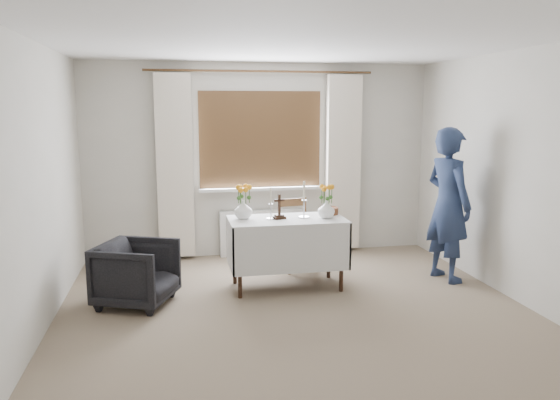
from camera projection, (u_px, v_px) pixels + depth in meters
The scene contains 12 objects.
ground at pixel (304, 325), 4.92m from camera, with size 5.00×5.00×0.00m, color gray.
altar_table at pixel (287, 253), 5.88m from camera, with size 1.24×0.64×0.76m, color silver.
wooden_chair at pixel (297, 235), 6.53m from camera, with size 0.39×0.39×0.85m, color #4E331A, non-canonical shape.
armchair at pixel (137, 273), 5.38m from camera, with size 0.68×0.70×0.63m, color black.
person at pixel (448, 205), 6.08m from camera, with size 0.63×0.41×1.72m, color navy.
radiator at pixel (262, 232), 7.21m from camera, with size 1.10×0.10×0.60m, color silver.
wooden_cross at pixel (279, 207), 5.78m from camera, with size 0.12×0.09×0.27m, color black, non-canonical shape.
candlestick_left at pixel (271, 203), 5.76m from camera, with size 0.10×0.10×0.34m, color silver, non-canonical shape.
candlestick_right at pixel (304, 199), 5.84m from camera, with size 0.11×0.11×0.40m, color silver, non-canonical shape.
flower_vase_left at pixel (243, 210), 5.79m from camera, with size 0.19×0.19×0.20m, color white.
flower_vase_right at pixel (326, 209), 5.83m from camera, with size 0.18×0.18×0.19m, color white.
wicker_basket at pixel (329, 211), 6.05m from camera, with size 0.21×0.21×0.08m, color brown.
Camera 1 is at (-1.10, -4.53, 1.94)m, focal length 35.00 mm.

